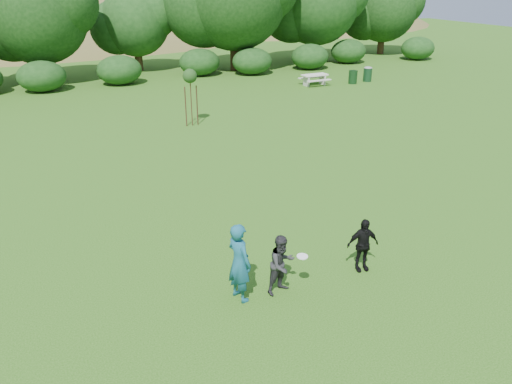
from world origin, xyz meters
TOP-DOWN VIEW (x-y plane):
  - ground at (0.00, 0.00)m, footprint 120.00×120.00m
  - player_teal at (-1.97, -0.26)m, footprint 0.64×0.81m
  - player_grey at (-0.95, -0.44)m, footprint 0.85×0.73m
  - player_black at (1.40, -0.46)m, footprint 0.91×0.52m
  - trash_can_near at (15.33, 19.50)m, footprint 0.60×0.60m
  - frisbee at (-0.54, -0.69)m, footprint 0.27×0.27m
  - sapling at (1.76, 14.30)m, footprint 0.70×0.70m
  - picnic_table at (12.58, 20.12)m, footprint 1.80×1.48m
  - trash_can_lidded at (16.74, 19.70)m, footprint 0.60×0.60m
  - hillside at (-0.56, 68.45)m, footprint 150.00×72.00m
  - tree_row at (3.23, 28.68)m, footprint 53.92×10.38m

SIDE VIEW (x-z plane):
  - hillside at x=-0.56m, z-range -37.97..14.03m
  - ground at x=0.00m, z-range 0.00..0.00m
  - trash_can_near at x=15.33m, z-range 0.00..0.90m
  - picnic_table at x=12.58m, z-range 0.14..0.90m
  - trash_can_lidded at x=16.74m, z-range 0.02..1.07m
  - player_black at x=1.40m, z-range 0.00..1.45m
  - player_grey at x=-0.95m, z-range 0.00..1.52m
  - player_teal at x=-1.97m, z-range 0.00..1.97m
  - frisbee at x=-0.54m, z-range 0.99..1.03m
  - sapling at x=1.76m, z-range 0.99..3.84m
  - tree_row at x=3.23m, z-range 0.06..9.69m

